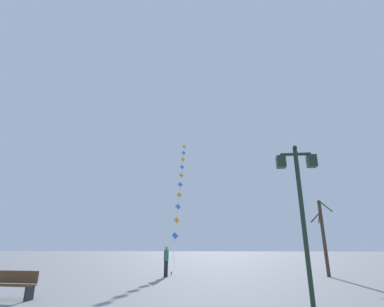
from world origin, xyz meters
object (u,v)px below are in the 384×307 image
(kite_train, at_px, (180,184))
(park_bench, at_px, (13,285))
(kite_flyer, at_px, (166,260))
(bare_tree, at_px, (323,235))
(twin_lantern_lamp_post, at_px, (300,190))

(kite_train, xyz_separation_m, park_bench, (-3.30, -16.64, -6.87))
(kite_flyer, distance_m, bare_tree, 9.55)
(twin_lantern_lamp_post, distance_m, kite_flyer, 10.44)
(park_bench, bearing_deg, bare_tree, 36.90)
(kite_train, height_order, bare_tree, kite_train)
(kite_flyer, bearing_deg, kite_train, -0.15)
(kite_train, distance_m, park_bench, 18.30)
(kite_flyer, relative_size, park_bench, 1.05)
(twin_lantern_lamp_post, relative_size, kite_train, 0.35)
(park_bench, bearing_deg, kite_train, 82.32)
(kite_flyer, bearing_deg, park_bench, 150.38)
(park_bench, bearing_deg, twin_lantern_lamp_post, -0.07)
(twin_lantern_lamp_post, bearing_deg, kite_flyer, 124.94)
(park_bench, bearing_deg, kite_flyer, 67.28)
(bare_tree, distance_m, park_bench, 15.91)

